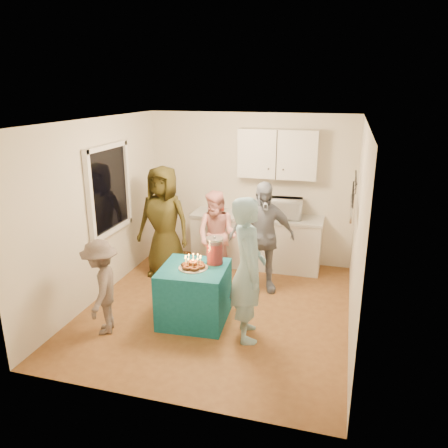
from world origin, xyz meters
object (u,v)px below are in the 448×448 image
(party_table, at_px, (194,294))
(woman_back_right, at_px, (262,237))
(microwave, at_px, (285,208))
(woman_back_left, at_px, (164,222))
(man_birthday, at_px, (248,270))
(child_near_left, at_px, (102,287))
(woman_back_center, at_px, (217,236))
(punch_jar, at_px, (215,251))
(counter, at_px, (256,242))

(party_table, height_order, woman_back_right, woman_back_right)
(microwave, relative_size, woman_back_left, 0.32)
(man_birthday, bearing_deg, party_table, 56.44)
(man_birthday, distance_m, woman_back_left, 2.29)
(child_near_left, bearing_deg, woman_back_center, 135.65)
(punch_jar, bearing_deg, woman_back_center, 105.16)
(woman_back_center, bearing_deg, microwave, 44.65)
(woman_back_right, bearing_deg, microwave, 54.71)
(counter, height_order, child_near_left, child_near_left)
(microwave, relative_size, child_near_left, 0.47)
(man_birthday, xyz_separation_m, woman_back_left, (-1.73, 1.49, 0.01))
(man_birthday, distance_m, child_near_left, 1.85)
(punch_jar, distance_m, man_birthday, 0.68)
(punch_jar, relative_size, woman_back_left, 0.19)
(party_table, bearing_deg, punch_jar, 42.55)
(man_birthday, distance_m, woman_back_right, 1.35)
(woman_back_center, height_order, child_near_left, woman_back_center)
(party_table, relative_size, child_near_left, 0.69)
(woman_back_left, xyz_separation_m, child_near_left, (-0.05, -1.87, -0.30))
(man_birthday, xyz_separation_m, woman_back_right, (-0.09, 1.35, -0.05))
(party_table, bearing_deg, woman_back_center, 93.91)
(party_table, xyz_separation_m, man_birthday, (0.77, -0.20, 0.52))
(woman_back_left, bearing_deg, man_birthday, -36.14)
(counter, xyz_separation_m, man_birthday, (0.36, -2.28, 0.47))
(child_near_left, bearing_deg, woman_back_right, 116.41)
(party_table, height_order, woman_back_center, woman_back_center)
(counter, relative_size, punch_jar, 6.47)
(microwave, height_order, woman_back_center, woman_back_center)
(punch_jar, xyz_separation_m, woman_back_right, (0.45, 0.94, -0.08))
(man_birthday, relative_size, woman_back_left, 0.99)
(punch_jar, relative_size, woman_back_right, 0.20)
(punch_jar, height_order, woman_back_center, woman_back_center)
(counter, distance_m, man_birthday, 2.35)
(woman_back_center, relative_size, woman_back_right, 0.85)
(party_table, xyz_separation_m, woman_back_left, (-0.97, 1.29, 0.53))
(woman_back_left, height_order, woman_back_center, woman_back_left)
(woman_back_center, distance_m, child_near_left, 2.18)
(party_table, height_order, child_near_left, child_near_left)
(man_birthday, height_order, woman_back_center, man_birthday)
(counter, relative_size, woman_back_left, 1.20)
(punch_jar, distance_m, woman_back_right, 1.04)
(man_birthday, height_order, child_near_left, man_birthday)
(party_table, bearing_deg, woman_back_right, 59.54)
(woman_back_right, distance_m, child_near_left, 2.43)
(counter, height_order, man_birthday, man_birthday)
(party_table, bearing_deg, microwave, 67.11)
(microwave, bearing_deg, child_near_left, -130.96)
(party_table, bearing_deg, counter, 78.96)
(microwave, distance_m, child_near_left, 3.30)
(woman_back_left, bearing_deg, punch_jar, -37.73)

